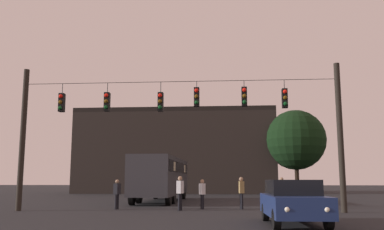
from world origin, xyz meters
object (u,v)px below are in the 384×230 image
object	(u,v)px
city_bus	(162,175)
pedestrian_trailing	(117,193)
pedestrian_crossing_left	(241,191)
pedestrian_near_bus	(180,191)
tree_left_silhouette	(296,140)
car_near_right	(293,201)
pedestrian_crossing_center	(282,190)
pedestrian_crossing_right	(202,193)

from	to	relation	value
city_bus	pedestrian_trailing	xyz separation A→B (m)	(-1.23, -7.54, -1.01)
pedestrian_crossing_left	pedestrian_near_bus	bearing A→B (deg)	-158.39
tree_left_silhouette	car_near_right	bearing A→B (deg)	-99.95
pedestrian_crossing_center	pedestrian_crossing_right	xyz separation A→B (m)	(-4.42, -2.29, -0.08)
pedestrian_crossing_left	pedestrian_near_bus	distance (m)	3.33
car_near_right	pedestrian_trailing	size ratio (longest dim) A/B	2.86
car_near_right	tree_left_silhouette	distance (m)	31.30
pedestrian_crossing_center	pedestrian_near_bus	distance (m)	6.42
pedestrian_crossing_left	pedestrian_trailing	xyz separation A→B (m)	(-6.49, -0.46, -0.08)
city_bus	pedestrian_crossing_left	world-z (taller)	city_bus
tree_left_silhouette	pedestrian_crossing_center	bearing A→B (deg)	-101.97
pedestrian_crossing_center	pedestrian_near_bus	xyz separation A→B (m)	(-5.48, -3.35, 0.03)
pedestrian_crossing_left	tree_left_silhouette	size ratio (longest dim) A/B	0.19
car_near_right	pedestrian_crossing_center	size ratio (longest dim) A/B	2.65
tree_left_silhouette	pedestrian_trailing	bearing A→B (deg)	-119.58
city_bus	tree_left_silhouette	size ratio (longest dim) A/B	1.24
tree_left_silhouette	city_bus	bearing A→B (deg)	-127.22
pedestrian_crossing_center	pedestrian_trailing	distance (m)	9.24
car_near_right	pedestrian_near_bus	size ratio (longest dim) A/B	2.58
pedestrian_near_bus	pedestrian_trailing	distance (m)	3.48
city_bus	pedestrian_crossing_center	xyz separation A→B (m)	(7.64, -4.96, -0.93)
pedestrian_crossing_center	pedestrian_crossing_right	world-z (taller)	pedestrian_crossing_center
pedestrian_crossing_right	pedestrian_trailing	distance (m)	4.46
pedestrian_crossing_left	pedestrian_near_bus	world-z (taller)	pedestrian_near_bus
pedestrian_near_bus	tree_left_silhouette	bearing A→B (deg)	67.75
pedestrian_crossing_left	pedestrian_crossing_right	size ratio (longest dim) A/B	1.08
city_bus	pedestrian_crossing_right	world-z (taller)	city_bus
city_bus	tree_left_silhouette	xyz separation A→B (m)	(12.06, 15.87, 3.85)
tree_left_silhouette	pedestrian_near_bus	bearing A→B (deg)	-112.25
pedestrian_crossing_center	pedestrian_crossing_right	bearing A→B (deg)	-152.60
pedestrian_near_bus	car_near_right	bearing A→B (deg)	-54.01
city_bus	pedestrian_crossing_left	xyz separation A→B (m)	(5.26, -7.08, -0.93)
pedestrian_crossing_center	pedestrian_near_bus	bearing A→B (deg)	-148.54
car_near_right	pedestrian_crossing_left	xyz separation A→B (m)	(-1.46, 7.49, 0.14)
city_bus	pedestrian_crossing_left	size ratio (longest dim) A/B	6.66
pedestrian_crossing_right	pedestrian_near_bus	distance (m)	1.50
pedestrian_crossing_right	pedestrian_near_bus	world-z (taller)	pedestrian_near_bus
tree_left_silhouette	pedestrian_crossing_left	bearing A→B (deg)	-106.50
pedestrian_crossing_left	tree_left_silhouette	bearing A→B (deg)	73.50
pedestrian_near_bus	pedestrian_crossing_center	bearing A→B (deg)	31.46
pedestrian_crossing_right	tree_left_silhouette	world-z (taller)	tree_left_silhouette
city_bus	pedestrian_crossing_center	bearing A→B (deg)	-32.98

